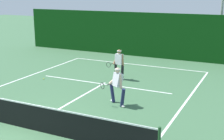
{
  "coord_description": "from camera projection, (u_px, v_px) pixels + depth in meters",
  "views": [
    {
      "loc": [
        7.43,
        -8.1,
        4.89
      ],
      "look_at": [
        0.83,
        5.54,
        1.0
      ],
      "focal_mm": 50.3,
      "sensor_mm": 36.0,
      "label": 1
    }
  ],
  "objects": [
    {
      "name": "ground_plane",
      "position": [
        25.0,
        128.0,
        11.41
      ],
      "size": [
        80.0,
        80.0,
        0.0
      ],
      "primitive_type": "plane",
      "color": "#3B6542"
    },
    {
      "name": "tennis_ball_extra",
      "position": [
        44.0,
        79.0,
        17.62
      ],
      "size": [
        0.07,
        0.07,
        0.07
      ],
      "primitive_type": "sphere",
      "color": "#D1E033",
      "rests_on": "ground_plane"
    },
    {
      "name": "player_near",
      "position": [
        117.0,
        84.0,
        13.55
      ],
      "size": [
        1.19,
        0.85,
        1.67
      ],
      "rotation": [
        0.0,
        0.0,
        2.6
      ],
      "color": "#1E234C",
      "rests_on": "ground_plane"
    },
    {
      "name": "tennis_ball",
      "position": [
        38.0,
        113.0,
        12.76
      ],
      "size": [
        0.07,
        0.07,
        0.07
      ],
      "primitive_type": "sphere",
      "color": "#D1E033",
      "rests_on": "ground_plane"
    },
    {
      "name": "tennis_net",
      "position": [
        24.0,
        115.0,
        11.28
      ],
      "size": [
        10.17,
        0.09,
        1.05
      ],
      "color": "#1E4723",
      "rests_on": "ground_plane"
    },
    {
      "name": "court_line_service",
      "position": [
        103.0,
        84.0,
        16.76
      ],
      "size": [
        7.56,
        0.1,
        0.01
      ],
      "primitive_type": "cube",
      "color": "white",
      "rests_on": "ground_plane"
    },
    {
      "name": "court_line_centre",
      "position": [
        73.0,
        101.0,
        14.2
      ],
      "size": [
        0.1,
        6.4,
        0.01
      ],
      "primitive_type": "cube",
      "color": "white",
      "rests_on": "ground_plane"
    },
    {
      "name": "court_line_baseline_far",
      "position": [
        137.0,
        65.0,
        21.07
      ],
      "size": [
        9.27,
        0.1,
        0.01
      ],
      "primitive_type": "cube",
      "color": "white",
      "rests_on": "ground_plane"
    },
    {
      "name": "player_far",
      "position": [
        119.0,
        63.0,
        17.48
      ],
      "size": [
        0.92,
        0.85,
        1.69
      ],
      "rotation": [
        0.0,
        0.0,
        2.93
      ],
      "color": "black",
      "rests_on": "ground_plane"
    },
    {
      "name": "back_fence_windscreen",
      "position": [
        151.0,
        35.0,
        22.99
      ],
      "size": [
        21.38,
        0.12,
        3.29
      ],
      "primitive_type": "cube",
      "color": "#0F4412",
      "rests_on": "ground_plane"
    }
  ]
}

